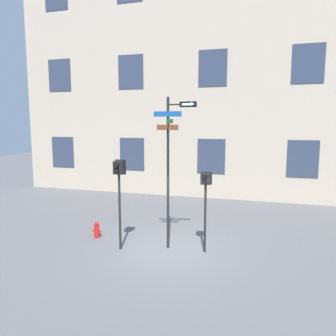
% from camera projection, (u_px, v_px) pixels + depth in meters
% --- Properties ---
extents(ground_plane, '(60.00, 60.00, 0.00)m').
position_uv_depth(ground_plane, '(171.00, 251.00, 10.95)').
color(ground_plane, '#515154').
extents(building_facade, '(24.00, 0.64, 14.44)m').
position_uv_depth(building_facade, '(214.00, 69.00, 18.03)').
color(building_facade, tan).
rests_on(building_facade, ground_plane).
extents(street_sign_pole, '(1.42, 0.73, 5.10)m').
position_uv_depth(street_sign_pole, '(170.00, 160.00, 10.84)').
color(street_sign_pole, black).
rests_on(street_sign_pole, ground_plane).
extents(pedestrian_signal_left, '(0.37, 0.40, 3.05)m').
position_uv_depth(pedestrian_signal_left, '(119.00, 180.00, 10.84)').
color(pedestrian_signal_left, black).
rests_on(pedestrian_signal_left, ground_plane).
extents(pedestrian_signal_right, '(0.36, 0.40, 2.68)m').
position_uv_depth(pedestrian_signal_right, '(205.00, 191.00, 10.63)').
color(pedestrian_signal_right, black).
rests_on(pedestrian_signal_right, ground_plane).
extents(fire_hydrant, '(0.35, 0.19, 0.62)m').
position_uv_depth(fire_hydrant, '(97.00, 230.00, 12.23)').
color(fire_hydrant, red).
rests_on(fire_hydrant, ground_plane).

